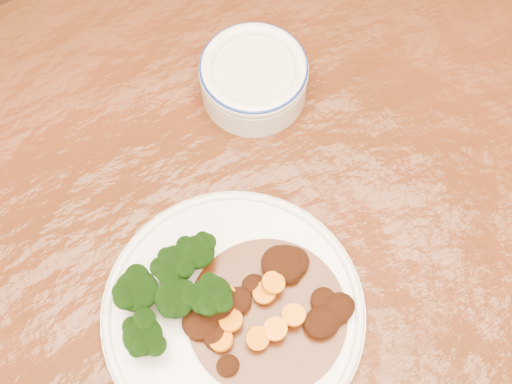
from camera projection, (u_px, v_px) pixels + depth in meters
dining_table at (268, 320)px, 0.74m from camera, size 1.50×0.90×0.75m
dinner_plate at (233, 313)px, 0.66m from camera, size 0.24×0.24×0.02m
broccoli_florets at (171, 291)px, 0.64m from camera, size 0.11×0.08×0.04m
mince_stew at (268, 302)px, 0.65m from camera, size 0.15×0.15×0.03m
dip_bowl at (254, 77)px, 0.74m from camera, size 0.11×0.11×0.05m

